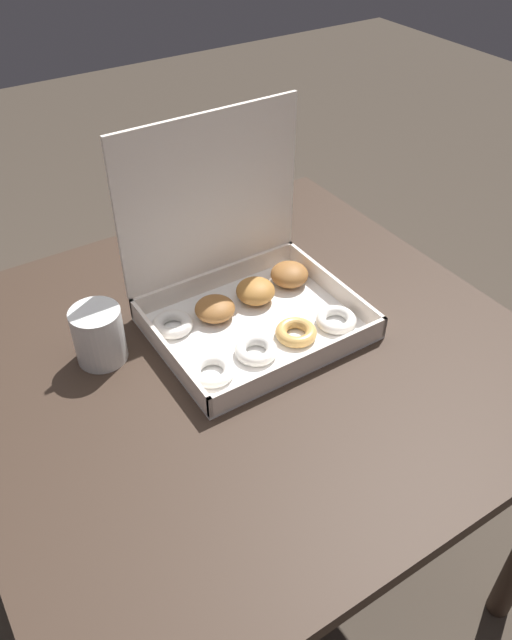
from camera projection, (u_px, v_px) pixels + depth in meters
The scene contains 4 objects.
ground_plane at pixel (246, 560), 1.68m from camera, with size 8.00×8.00×0.00m, color #42382D.
dining_table at pixel (243, 386), 1.25m from camera, with size 1.04×1.00×0.78m.
donut_box at pixel (243, 285), 1.22m from camera, with size 0.39×0.32×0.38m.
coffee_mug at pixel (99, 334), 1.13m from camera, with size 0.09×0.09×0.11m.
Camera 1 is at (-0.45, -0.75, 1.58)m, focal length 35.00 mm.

